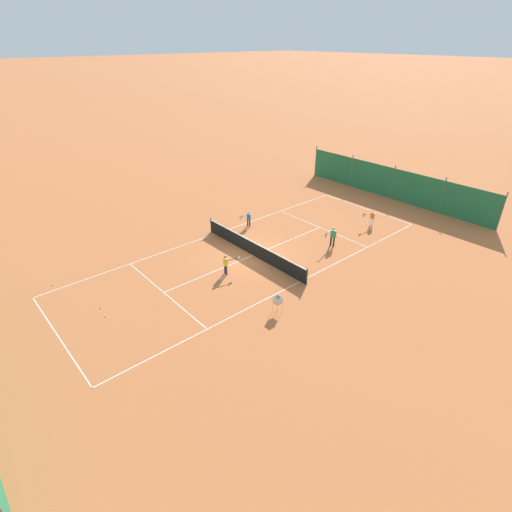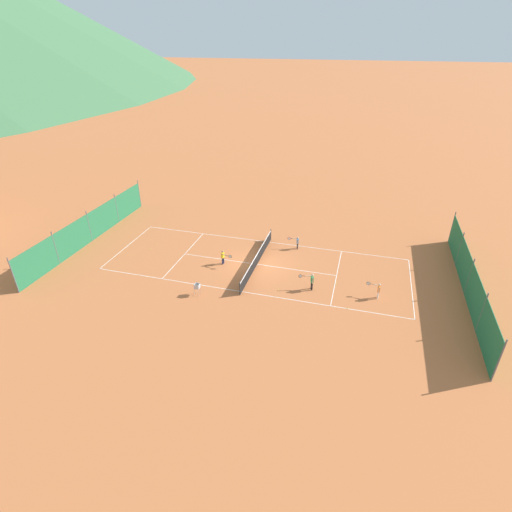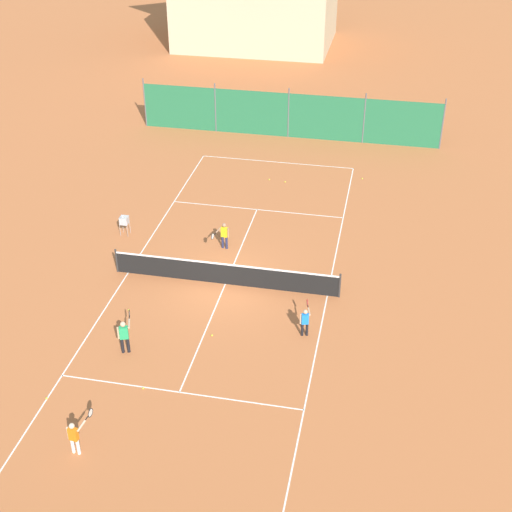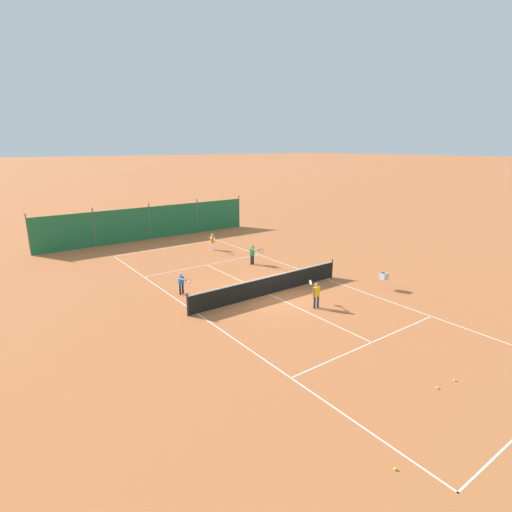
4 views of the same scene
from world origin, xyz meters
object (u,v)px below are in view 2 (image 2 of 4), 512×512
Objects in this scene: tennis_ball_mid_court at (164,226)px; tennis_ball_far_corner at (248,266)px; player_near_baseline at (297,242)px; ball_hopper at (197,287)px; tennis_ball_alley_left at (156,245)px; tennis_net at (257,259)px; player_near_service at (378,290)px; tennis_ball_near_corner at (150,249)px; player_far_baseline at (223,256)px; tennis_ball_service_box at (278,290)px; tennis_ball_by_net_left at (298,268)px; tennis_ball_by_net_right at (336,284)px; tennis_ball_alley_right at (348,308)px; player_far_service at (311,280)px.

tennis_ball_far_corner is at bearing -117.29° from tennis_ball_mid_court.
player_near_baseline is 10.43m from ball_hopper.
tennis_net is at bearing -94.99° from tennis_ball_alley_left.
tennis_ball_far_corner is at bearing 80.61° from player_near_service.
tennis_net is 9.65m from tennis_ball_near_corner.
player_far_baseline is 2.17m from tennis_ball_far_corner.
tennis_net is 139.09× the size of tennis_ball_service_box.
player_far_baseline is 18.52× the size of tennis_ball_service_box.
tennis_ball_by_net_left and tennis_ball_near_corner have the same top height.
tennis_ball_by_net_left is 1.00× the size of tennis_ball_mid_court.
player_far_baseline reaches higher than tennis_ball_far_corner.
tennis_ball_by_net_right and tennis_ball_alley_left have the same top height.
tennis_ball_near_corner is (-0.01, 9.64, -0.47)m from tennis_net.
ball_hopper reaches higher than tennis_ball_far_corner.
player_near_service is 12.74m from ball_hopper.
ball_hopper is (-2.12, 5.41, 0.62)m from tennis_ball_service_box.
tennis_ball_far_corner is at bearing -98.84° from tennis_ball_alley_left.
tennis_ball_near_corner is at bearing 76.61° from tennis_ball_alley_right.
tennis_ball_near_corner is at bearing 106.32° from player_near_baseline.
tennis_ball_by_net_right is at bearing -100.53° from tennis_net.
tennis_ball_alley_left is (1.39, 8.94, 0.00)m from tennis_ball_far_corner.
player_near_service is at bearing -44.87° from tennis_ball_alley_right.
tennis_ball_service_box is (-2.61, -3.07, 0.00)m from tennis_ball_far_corner.
tennis_ball_by_net_left is 14.72m from tennis_ball_mid_court.
tennis_ball_far_corner and tennis_ball_alley_left have the same top height.
tennis_ball_by_net_left is 1.00× the size of tennis_ball_alley_left.
tennis_net is at bearing 61.50° from tennis_ball_alley_right.
ball_hopper is (-4.60, 0.29, -0.06)m from player_far_baseline.
tennis_net is at bearing -75.27° from player_far_baseline.
tennis_ball_far_corner is at bearing 133.46° from tennis_net.
ball_hopper reaches higher than tennis_ball_by_net_right.
tennis_ball_mid_court is at bearing 56.43° from player_far_baseline.
tennis_ball_far_corner is (-0.55, -9.05, 0.00)m from tennis_ball_near_corner.
tennis_ball_by_net_right is (-1.52, -3.14, 0.00)m from tennis_ball_by_net_left.
player_near_baseline is 17.12× the size of tennis_ball_by_net_right.
tennis_ball_near_corner and tennis_ball_far_corner have the same top height.
tennis_net is at bearing -46.54° from tennis_ball_far_corner.
tennis_ball_mid_court is at bearing 38.01° from ball_hopper.
player_far_baseline is (-0.69, 2.64, 0.21)m from tennis_net.
player_near_service is 1.05× the size of player_near_baseline.
tennis_ball_near_corner is 1.00× the size of tennis_ball_alley_right.
tennis_ball_service_box is at bearing 166.02° from tennis_ball_by_net_left.
tennis_net is at bearing 38.07° from tennis_ball_service_box.
player_far_service reaches higher than ball_hopper.
tennis_ball_alley_right is (-1.89, 1.88, -0.66)m from player_near_service.
player_far_baseline is 18.52× the size of tennis_ball_by_net_right.
player_near_service reaches higher than player_near_baseline.
player_far_baseline is 18.52× the size of tennis_ball_mid_court.
tennis_ball_alley_left is at bearing -6.92° from tennis_ball_near_corner.
tennis_net is 139.09× the size of tennis_ball_far_corner.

